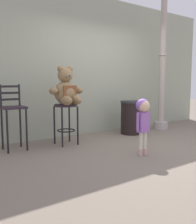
% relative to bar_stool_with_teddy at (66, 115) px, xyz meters
% --- Properties ---
extents(ground_plane, '(24.00, 24.00, 0.00)m').
position_rel_bar_stool_with_teddy_xyz_m(ground_plane, '(1.05, -1.10, -0.54)').
color(ground_plane, '#736659').
extents(building_wall, '(7.18, 0.30, 3.01)m').
position_rel_bar_stool_with_teddy_xyz_m(building_wall, '(1.05, 0.78, 0.97)').
color(building_wall, '#99A08B').
rests_on(building_wall, ground_plane).
extents(bar_stool_with_teddy, '(0.42, 0.42, 0.74)m').
position_rel_bar_stool_with_teddy_xyz_m(bar_stool_with_teddy, '(0.00, 0.00, 0.00)').
color(bar_stool_with_teddy, '#2B1D2A').
rests_on(bar_stool_with_teddy, ground_plane).
extents(teddy_bear, '(0.64, 0.58, 0.69)m').
position_rel_bar_stool_with_teddy_xyz_m(teddy_bear, '(0.00, -0.03, 0.46)').
color(teddy_bear, olive).
rests_on(teddy_bear, bar_stool_with_teddy).
extents(child_walking, '(0.28, 0.22, 0.88)m').
position_rel_bar_stool_with_teddy_xyz_m(child_walking, '(0.65, -1.30, 0.11)').
color(child_walking, '#C7A29F').
rests_on(child_walking, ground_plane).
extents(trash_bin, '(0.47, 0.47, 0.74)m').
position_rel_bar_stool_with_teddy_xyz_m(trash_bin, '(1.63, 0.03, -0.16)').
color(trash_bin, black).
rests_on(trash_bin, ground_plane).
extents(lamppost, '(0.34, 0.34, 3.08)m').
position_rel_bar_stool_with_teddy_xyz_m(lamppost, '(2.62, 0.03, 0.70)').
color(lamppost, '#A8A09E').
rests_on(lamppost, ground_plane).
extents(bar_chair_empty, '(0.37, 0.37, 1.10)m').
position_rel_bar_stool_with_teddy_xyz_m(bar_chair_empty, '(-0.89, 0.18, 0.11)').
color(bar_chair_empty, '#2B1D2A').
rests_on(bar_chair_empty, ground_plane).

